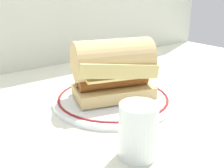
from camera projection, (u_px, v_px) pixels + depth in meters
name	position (u px, v px, depth m)	size (l,w,h in m)	color
ground_plane	(117.00, 104.00, 0.60)	(1.50, 1.50, 0.00)	silver
plate	(112.00, 99.00, 0.61)	(0.28, 0.28, 0.01)	white
sausage_sandwich	(112.00, 68.00, 0.58)	(0.20, 0.15, 0.13)	#D2B672
drinking_glass	(138.00, 134.00, 0.40)	(0.06, 0.06, 0.09)	silver
salt_shaker	(91.00, 59.00, 0.84)	(0.03, 0.03, 0.08)	white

